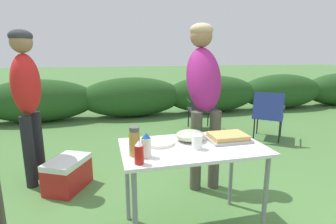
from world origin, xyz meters
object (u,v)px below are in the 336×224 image
camp_chair_green_behind_table (268,113)px  camp_chair_near_hedge (202,107)px  plate_stack (159,142)px  folding_table (192,155)px  food_tray (228,137)px  cooler_box (68,174)px  paper_cup_stack (197,142)px  standing_person_with_beanie (27,92)px  standing_person_in_navy_coat (204,85)px  ketchup_bottle (139,153)px  spice_jar (135,142)px  mayo_bottle (146,146)px  mixing_bowl (190,135)px

camp_chair_green_behind_table → camp_chair_near_hedge: (-0.88, 0.78, 0.00)m
plate_stack → folding_table: bearing=-22.6°
food_tray → cooler_box: 1.78m
paper_cup_stack → standing_person_with_beanie: size_ratio=0.06×
folding_table → standing_person_with_beanie: standing_person_with_beanie is taller
standing_person_in_navy_coat → ketchup_bottle: bearing=-125.0°
spice_jar → plate_stack: bearing=42.6°
ketchup_bottle → standing_person_in_navy_coat: standing_person_in_navy_coat is taller
paper_cup_stack → mayo_bottle: 0.40m
standing_person_in_navy_coat → mixing_bowl: bearing=-114.7°
camp_chair_green_behind_table → standing_person_with_beanie: bearing=-128.5°
camp_chair_green_behind_table → paper_cup_stack: bearing=-95.2°
plate_stack → ketchup_bottle: 0.40m
standing_person_in_navy_coat → cooler_box: 1.74m
mixing_bowl → camp_chair_near_hedge: camp_chair_near_hedge is taller
mixing_bowl → cooler_box: mixing_bowl is taller
mixing_bowl → camp_chair_green_behind_table: camp_chair_green_behind_table is taller
mayo_bottle → standing_person_in_navy_coat: bearing=49.6°
mixing_bowl → cooler_box: (-1.09, 0.86, -0.61)m
folding_table → camp_chair_near_hedge: bearing=67.1°
standing_person_with_beanie → camp_chair_near_hedge: standing_person_with_beanie is taller
folding_table → plate_stack: (-0.25, 0.10, 0.09)m
ketchup_bottle → camp_chair_green_behind_table: size_ratio=0.19×
mayo_bottle → spice_jar: 0.09m
folding_table → mayo_bottle: size_ratio=6.40×
plate_stack → camp_chair_near_hedge: bearing=61.9°
cooler_box → paper_cup_stack: bearing=-106.5°
paper_cup_stack → camp_chair_near_hedge: (1.13, 2.77, -0.33)m
plate_stack → standing_person_with_beanie: size_ratio=0.15×
camp_chair_green_behind_table → mixing_bowl: bearing=-97.9°
standing_person_with_beanie → plate_stack: bearing=-118.4°
plate_stack → mayo_bottle: 0.28m
mayo_bottle → standing_person_in_navy_coat: standing_person_in_navy_coat is taller
mixing_bowl → standing_person_in_navy_coat: bearing=60.6°
food_tray → camp_chair_near_hedge: 2.79m
ketchup_bottle → standing_person_with_beanie: size_ratio=0.09×
paper_cup_stack → spice_jar: 0.47m
mayo_bottle → ketchup_bottle: bearing=-121.9°
ketchup_bottle → cooler_box: 1.51m
mixing_bowl → paper_cup_stack: 0.19m
food_tray → spice_jar: 0.80m
camp_chair_green_behind_table → cooler_box: (-3.09, -0.94, -0.30)m
paper_cup_stack → standing_person_in_navy_coat: bearing=65.9°
folding_table → spice_jar: 0.50m
standing_person_in_navy_coat → plate_stack: bearing=-128.9°
folding_table → food_tray: 0.34m
spice_jar → standing_person_with_beanie: bearing=126.6°
mixing_bowl → camp_chair_near_hedge: bearing=66.6°
spice_jar → camp_chair_green_behind_table: 3.22m
plate_stack → spice_jar: bearing=-137.4°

